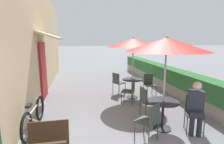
% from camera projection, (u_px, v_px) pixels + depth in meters
% --- Properties ---
extents(cafe_facade_wall, '(0.98, 11.08, 4.20)m').
position_uv_depth(cafe_facade_wall, '(39.00, 42.00, 6.79)').
color(cafe_facade_wall, '#D6B784').
rests_on(cafe_facade_wall, ground_plane).
extents(planter_hedge, '(0.60, 10.08, 1.01)m').
position_uv_depth(planter_hedge, '(162.00, 76.00, 8.11)').
color(planter_hedge, gray).
rests_on(planter_hedge, ground_plane).
extents(patio_table_near, '(0.77, 0.77, 0.72)m').
position_uv_depth(patio_table_near, '(163.00, 109.00, 4.28)').
color(patio_table_near, black).
rests_on(patio_table_near, ground_plane).
extents(patio_umbrella_near, '(1.92, 1.92, 2.29)m').
position_uv_depth(patio_umbrella_near, '(167.00, 45.00, 3.99)').
color(patio_umbrella_near, '#B7B7BC').
rests_on(patio_umbrella_near, ground_plane).
extents(cafe_chair_near_left, '(0.53, 0.53, 0.87)m').
position_uv_depth(cafe_chair_near_left, '(194.00, 111.00, 4.18)').
color(cafe_chair_near_left, '#384238').
rests_on(cafe_chair_near_left, ground_plane).
extents(seated_patron_near_left, '(0.46, 0.50, 1.25)m').
position_uv_depth(seated_patron_near_left, '(196.00, 106.00, 4.04)').
color(seated_patron_near_left, '#23232D').
rests_on(seated_patron_near_left, ground_plane).
extents(cafe_chair_near_right, '(0.43, 0.43, 0.87)m').
position_uv_depth(cafe_chair_near_right, '(146.00, 100.00, 4.94)').
color(cafe_chair_near_right, '#384238').
rests_on(cafe_chair_near_right, ground_plane).
extents(cafe_chair_near_back, '(0.56, 0.56, 0.87)m').
position_uv_depth(cafe_chair_near_back, '(150.00, 120.00, 3.72)').
color(cafe_chair_near_back, '#384238').
rests_on(cafe_chair_near_back, ground_plane).
extents(patio_table_mid, '(0.77, 0.77, 0.72)m').
position_uv_depth(patio_table_mid, '(132.00, 84.00, 6.64)').
color(patio_table_mid, black).
rests_on(patio_table_mid, ground_plane).
extents(patio_umbrella_mid, '(1.92, 1.92, 2.29)m').
position_uv_depth(patio_umbrella_mid, '(133.00, 43.00, 6.35)').
color(patio_umbrella_mid, '#B7B7BC').
rests_on(patio_umbrella_mid, ground_plane).
extents(cafe_chair_mid_left, '(0.55, 0.55, 0.87)m').
position_uv_depth(cafe_chair_mid_left, '(118.00, 81.00, 7.12)').
color(cafe_chair_mid_left, '#384238').
rests_on(cafe_chair_mid_left, ground_plane).
extents(cafe_chair_mid_right, '(0.55, 0.55, 0.87)m').
position_uv_depth(cafe_chair_mid_right, '(130.00, 90.00, 5.94)').
color(cafe_chair_mid_right, '#384238').
rests_on(cafe_chair_mid_right, ground_plane).
extents(cafe_chair_mid_back, '(0.40, 0.40, 0.87)m').
position_uv_depth(cafe_chair_mid_back, '(149.00, 83.00, 6.85)').
color(cafe_chair_mid_back, '#384238').
rests_on(cafe_chair_mid_back, ground_plane).
extents(coffee_cup_mid, '(0.07, 0.07, 0.09)m').
position_uv_depth(coffee_cup_mid, '(132.00, 78.00, 6.53)').
color(coffee_cup_mid, white).
rests_on(coffee_cup_mid, patio_table_mid).
extents(bicycle_leaning, '(0.16, 1.77, 0.76)m').
position_uv_depth(bicycle_leaning, '(34.00, 116.00, 4.28)').
color(bicycle_leaning, black).
rests_on(bicycle_leaning, ground_plane).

